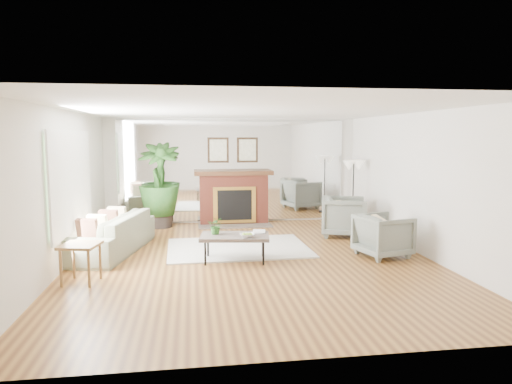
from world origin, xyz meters
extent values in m
plane|color=brown|center=(0.00, 0.00, 0.00)|extent=(7.00, 7.00, 0.00)
cube|color=silver|center=(-2.99, 0.00, 1.25)|extent=(0.02, 7.00, 2.50)
cube|color=silver|center=(2.99, 0.00, 1.25)|extent=(0.02, 7.00, 2.50)
cube|color=silver|center=(0.00, 3.49, 1.25)|extent=(6.00, 0.02, 2.50)
cube|color=silver|center=(0.00, 3.47, 1.25)|extent=(5.40, 0.04, 2.40)
cube|color=#B2E09E|center=(-2.96, 0.40, 1.35)|extent=(0.04, 2.40, 1.50)
cube|color=brown|center=(0.00, 3.28, 0.60)|extent=(1.60, 0.40, 1.20)
cube|color=gold|center=(0.00, 3.07, 0.48)|extent=(1.00, 0.04, 0.85)
cube|color=black|center=(0.00, 3.05, 0.48)|extent=(0.80, 0.04, 0.70)
cube|color=#5D514A|center=(0.00, 2.93, 0.01)|extent=(1.70, 0.55, 0.03)
cube|color=#452616|center=(0.00, 3.26, 1.22)|extent=(1.85, 0.46, 0.10)
cube|color=black|center=(-0.35, 3.43, 1.75)|extent=(0.50, 0.04, 0.60)
cube|color=black|center=(0.35, 3.43, 1.75)|extent=(0.50, 0.04, 0.60)
cube|color=beige|center=(-0.15, 0.82, 0.01)|extent=(2.62, 1.91, 0.03)
cube|color=#5D514A|center=(-0.30, -0.04, 0.42)|extent=(1.21, 0.80, 0.06)
cylinder|color=black|center=(-0.79, -0.21, 0.20)|extent=(0.03, 0.03, 0.40)
cylinder|color=black|center=(0.14, -0.34, 0.20)|extent=(0.03, 0.03, 0.40)
cylinder|color=black|center=(-0.73, 0.26, 0.20)|extent=(0.03, 0.03, 0.40)
cylinder|color=black|center=(0.20, 0.13, 0.20)|extent=(0.03, 0.03, 0.40)
imported|color=slate|center=(-2.45, 0.88, 0.34)|extent=(1.40, 2.48, 0.68)
imported|color=gray|center=(2.15, 1.60, 0.41)|extent=(1.12, 1.10, 0.82)
imported|color=gray|center=(2.29, -0.08, 0.37)|extent=(0.98, 0.96, 0.74)
cube|color=brown|center=(-2.57, -0.85, 0.55)|extent=(0.58, 0.58, 0.04)
cylinder|color=brown|center=(-2.80, -1.00, 0.27)|extent=(0.04, 0.04, 0.54)
cylinder|color=brown|center=(-2.41, -1.08, 0.27)|extent=(0.04, 0.04, 0.54)
cylinder|color=brown|center=(-2.72, -0.61, 0.27)|extent=(0.04, 0.04, 0.54)
cylinder|color=brown|center=(-2.34, -0.69, 0.27)|extent=(0.04, 0.04, 0.54)
cylinder|color=black|center=(-1.73, 3.10, 0.20)|extent=(0.56, 0.56, 0.40)
imported|color=#336023|center=(-1.73, 3.10, 1.11)|extent=(0.98, 0.98, 1.66)
cylinder|color=black|center=(2.61, 2.34, 0.02)|extent=(0.26, 0.26, 0.04)
cylinder|color=black|center=(2.61, 2.34, 0.74)|extent=(0.03, 0.03, 1.48)
cone|color=beige|center=(2.50, 2.34, 1.44)|extent=(0.28, 0.28, 0.20)
cone|color=beige|center=(2.72, 2.34, 1.44)|extent=(0.28, 0.28, 0.20)
imported|color=#336023|center=(-0.60, 0.06, 0.60)|extent=(0.30, 0.28, 0.29)
imported|color=brown|center=(-0.11, -0.24, 0.48)|extent=(0.24, 0.24, 0.06)
imported|color=brown|center=(0.03, 0.12, 0.46)|extent=(0.25, 0.31, 0.02)
camera|label=1|loc=(-1.00, -7.43, 2.08)|focal=32.00mm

